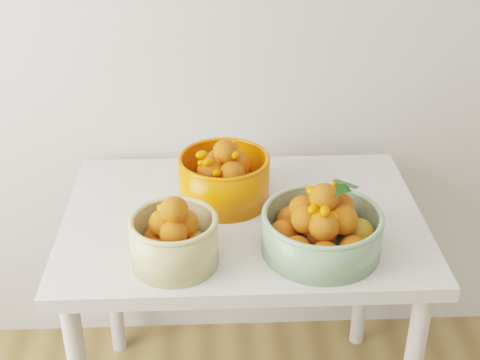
% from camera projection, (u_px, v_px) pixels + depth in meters
% --- Properties ---
extents(table, '(1.00, 0.70, 0.75)m').
position_uv_depth(table, '(243.00, 243.00, 1.91)').
color(table, silver).
rests_on(table, ground).
extents(bowl_cream, '(0.25, 0.25, 0.19)m').
position_uv_depth(bowl_cream, '(174.00, 239.00, 1.64)').
color(bowl_cream, tan).
rests_on(bowl_cream, table).
extents(bowl_green, '(0.33, 0.33, 0.20)m').
position_uv_depth(bowl_green, '(322.00, 228.00, 1.68)').
color(bowl_green, gray).
rests_on(bowl_green, table).
extents(bowl_orange, '(0.34, 0.34, 0.19)m').
position_uv_depth(bowl_orange, '(224.00, 177.00, 1.90)').
color(bowl_orange, '#EC5703').
rests_on(bowl_orange, table).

